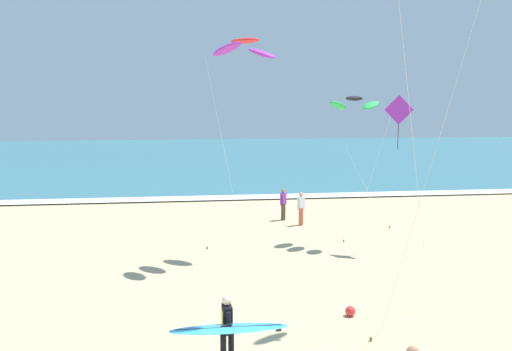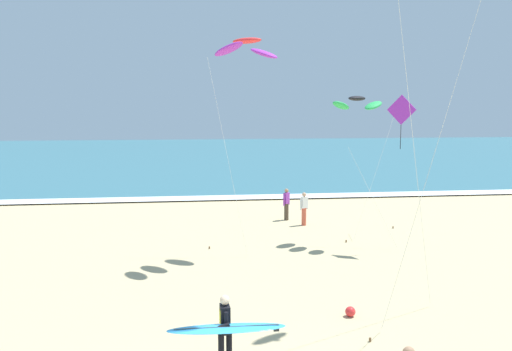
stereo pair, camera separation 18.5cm
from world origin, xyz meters
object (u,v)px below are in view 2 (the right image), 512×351
at_px(kite_arc_charcoal_mid, 357,103).
at_px(beach_ball, 350,312).
at_px(kite_arc_scarlet_close, 247,48).
at_px(bystander_purple_top, 286,204).
at_px(bystander_white_top, 304,209).
at_px(kite_diamond_violet_near, 400,115).
at_px(surfer_lead, 226,328).

height_order(kite_arc_charcoal_mid, beach_ball, kite_arc_charcoal_mid).
height_order(kite_arc_scarlet_close, bystander_purple_top, kite_arc_scarlet_close).
xyz_separation_m(kite_arc_scarlet_close, bystander_white_top, (3.29, 5.23, -6.92)).
distance_m(kite_diamond_violet_near, bystander_purple_top, 8.30).
height_order(kite_diamond_violet_near, kite_arc_scarlet_close, kite_arc_scarlet_close).
relative_size(bystander_white_top, bystander_purple_top, 1.00).
bearing_deg(kite_diamond_violet_near, kite_arc_scarlet_close, -176.18).
xyz_separation_m(surfer_lead, kite_arc_charcoal_mid, (6.10, 10.79, 4.72)).
bearing_deg(kite_diamond_violet_near, surfer_lead, -128.09).
xyz_separation_m(kite_diamond_violet_near, kite_arc_charcoal_mid, (-1.29, 1.35, 0.44)).
bearing_deg(beach_ball, kite_arc_charcoal_mid, 72.22).
height_order(bystander_white_top, bystander_purple_top, same).
distance_m(kite_arc_scarlet_close, bystander_white_top, 9.28).
bearing_deg(bystander_purple_top, surfer_lead, -104.75).
height_order(kite_diamond_violet_near, bystander_white_top, kite_diamond_violet_near).
distance_m(kite_diamond_violet_near, beach_ball, 9.21).
height_order(kite_arc_scarlet_close, bystander_white_top, kite_arc_scarlet_close).
bearing_deg(kite_arc_scarlet_close, kite_arc_charcoal_mid, 20.51).
bearing_deg(kite_arc_charcoal_mid, bystander_purple_top, 112.76).
height_order(surfer_lead, kite_diamond_violet_near, kite_diamond_violet_near).
bearing_deg(kite_arc_charcoal_mid, bystander_white_top, 111.71).
height_order(surfer_lead, bystander_white_top, surfer_lead).
xyz_separation_m(kite_diamond_violet_near, beach_ball, (-3.83, -6.57, -5.19)).
height_order(surfer_lead, kite_arc_scarlet_close, kite_arc_scarlet_close).
height_order(bystander_purple_top, beach_ball, bystander_purple_top).
relative_size(kite_diamond_violet_near, beach_ball, 21.77).
xyz_separation_m(kite_arc_charcoal_mid, bystander_purple_top, (-2.00, 4.78, -4.96)).
distance_m(kite_arc_charcoal_mid, bystander_white_top, 6.22).
xyz_separation_m(kite_arc_scarlet_close, bystander_purple_top, (2.67, 6.53, -6.92)).
relative_size(kite_arc_charcoal_mid, beach_ball, 21.68).
relative_size(surfer_lead, bystander_white_top, 1.57).
bearing_deg(surfer_lead, bystander_white_top, 71.72).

